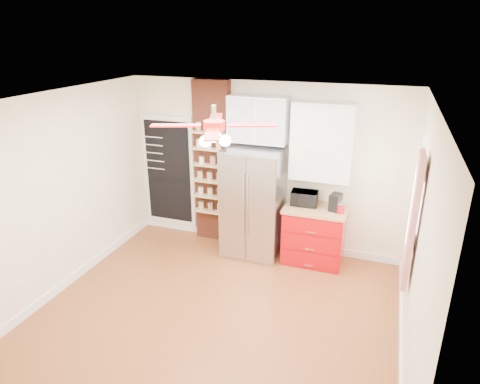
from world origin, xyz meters
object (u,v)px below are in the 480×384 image
(red_cabinet, at_px, (314,235))
(fridge, at_px, (253,202))
(canister_left, at_px, (340,209))
(pantry_jar_oats, at_px, (202,160))
(coffee_maker, at_px, (336,202))
(toaster_oven, at_px, (304,198))
(ceiling_fan, at_px, (214,126))

(red_cabinet, bearing_deg, fridge, -177.05)
(canister_left, bearing_deg, pantry_jar_oats, 175.92)
(fridge, distance_m, red_cabinet, 1.06)
(pantry_jar_oats, bearing_deg, coffee_maker, -2.25)
(coffee_maker, xyz_separation_m, pantry_jar_oats, (-2.18, 0.09, 0.40))
(pantry_jar_oats, bearing_deg, toaster_oven, -1.03)
(red_cabinet, distance_m, ceiling_fan, 2.75)
(red_cabinet, height_order, ceiling_fan, ceiling_fan)
(fridge, distance_m, pantry_jar_oats, 1.09)
(ceiling_fan, bearing_deg, pantry_jar_oats, 118.95)
(toaster_oven, bearing_deg, coffee_maker, -10.32)
(fridge, distance_m, toaster_oven, 0.80)
(fridge, relative_size, red_cabinet, 1.86)
(ceiling_fan, bearing_deg, fridge, 91.76)
(toaster_oven, height_order, coffee_maker, coffee_maker)
(coffee_maker, bearing_deg, red_cabinet, -164.18)
(coffee_maker, bearing_deg, ceiling_fan, -110.48)
(red_cabinet, xyz_separation_m, ceiling_fan, (-0.92, -1.68, 1.97))
(ceiling_fan, bearing_deg, coffee_maker, 54.44)
(ceiling_fan, distance_m, toaster_oven, 2.36)
(canister_left, bearing_deg, red_cabinet, 168.91)
(red_cabinet, xyz_separation_m, toaster_oven, (-0.19, 0.06, 0.56))
(fridge, bearing_deg, coffee_maker, 2.45)
(canister_left, height_order, pantry_jar_oats, pantry_jar_oats)
(fridge, height_order, red_cabinet, fridge)
(fridge, bearing_deg, pantry_jar_oats, 171.46)
(fridge, xyz_separation_m, canister_left, (1.34, -0.02, 0.10))
(toaster_oven, xyz_separation_m, canister_left, (0.56, -0.13, -0.04))
(coffee_maker, distance_m, canister_left, 0.13)
(red_cabinet, distance_m, pantry_jar_oats, 2.14)
(red_cabinet, height_order, toaster_oven, toaster_oven)
(ceiling_fan, relative_size, canister_left, 9.91)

